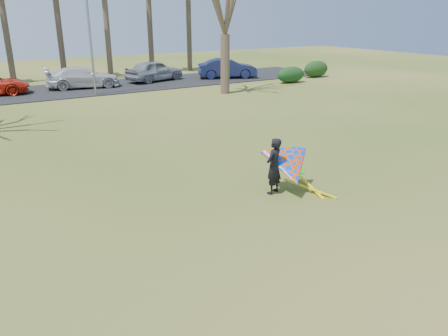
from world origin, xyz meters
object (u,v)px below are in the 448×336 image
streetlight (92,27)px  kite_flyer (288,167)px  car_4 (154,71)px  car_5 (227,68)px  car_3 (83,77)px

streetlight → kite_flyer: bearing=-90.2°
car_4 → kite_flyer: kite_flyer is taller
streetlight → car_5: streetlight is taller
car_5 → kite_flyer: (-11.93, -22.50, -0.03)m
streetlight → car_3: streetlight is taller
streetlight → car_5: bearing=10.1°
car_3 → car_5: bearing=-87.1°
streetlight → car_5: 12.59m
car_3 → car_5: car_5 is taller
car_5 → kite_flyer: 25.47m
car_4 → car_5: (6.03, -1.62, -0.02)m
streetlight → car_4: size_ratio=1.62×
car_5 → car_4: bearing=97.9°
car_5 → kite_flyer: kite_flyer is taller
streetlight → car_5: (11.88, 2.13, -3.59)m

